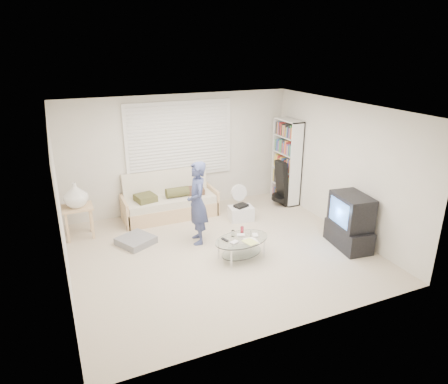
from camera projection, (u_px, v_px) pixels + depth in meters
name	position (u px, v px, depth m)	size (l,w,h in m)	color
ground	(221.00, 251.00, 7.07)	(5.00, 5.00, 0.00)	tan
room_shell	(210.00, 156.00, 6.92)	(5.02, 4.52, 2.51)	beige
window_blinds	(180.00, 140.00, 8.43)	(2.32, 0.08, 1.62)	silver
futon_sofa	(170.00, 202.00, 8.43)	(1.96, 0.79, 0.96)	tan
grey_floor_pillow	(136.00, 241.00, 7.32)	(0.57, 0.57, 0.13)	slate
side_table	(76.00, 197.00, 7.33)	(0.55, 0.44, 1.09)	tan
bookshelf	(286.00, 162.00, 9.03)	(0.30, 0.80, 1.91)	white
guitar_case	(281.00, 186.00, 8.95)	(0.37, 0.38, 1.02)	black
floor_fan	(238.00, 195.00, 8.68)	(0.38, 0.25, 0.62)	white
storage_bin	(241.00, 213.00, 8.30)	(0.52, 0.40, 0.34)	white
tv_unit	(350.00, 222.00, 7.10)	(0.59, 0.96, 0.99)	black
coffee_table	(242.00, 243.00, 6.75)	(1.07, 0.78, 0.49)	silver
standing_person	(197.00, 203.00, 7.17)	(0.56, 0.37, 1.53)	navy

